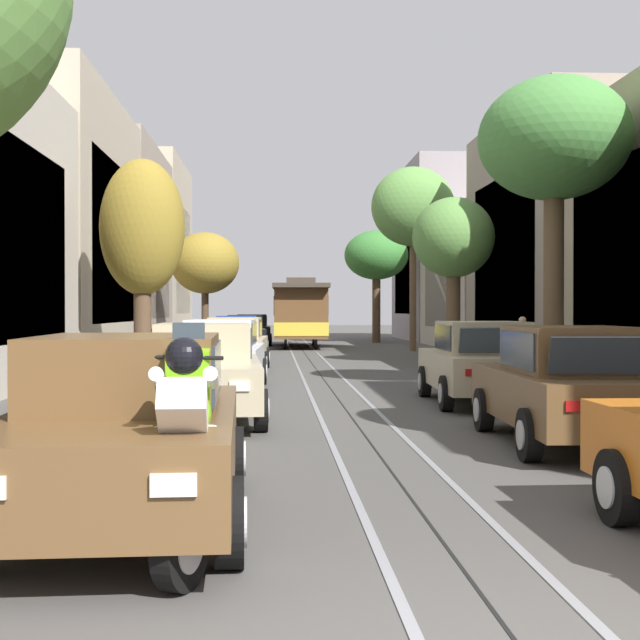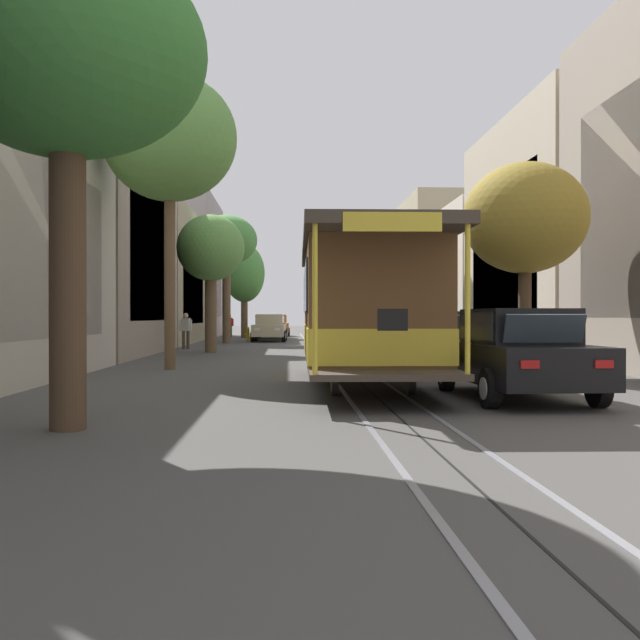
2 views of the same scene
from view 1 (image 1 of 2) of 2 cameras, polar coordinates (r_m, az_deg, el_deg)
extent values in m
plane|color=#4C4947|center=(27.26, -0.26, -3.14)|extent=(160.00, 160.00, 0.00)
cube|color=gray|center=(31.03, -1.57, -2.68)|extent=(0.08, 66.01, 0.01)
cube|color=gray|center=(31.08, 0.38, -2.67)|extent=(0.08, 66.01, 0.01)
cube|color=black|center=(31.05, -0.59, -2.68)|extent=(0.03, 66.01, 0.01)
cube|color=#2D3842|center=(20.17, -18.65, 4.80)|extent=(0.04, 8.12, 4.37)
cube|color=#BCAD93|center=(32.19, -18.09, 5.54)|extent=(5.87, 11.30, 9.14)
cube|color=#2D3842|center=(31.53, -12.95, 4.83)|extent=(0.04, 8.12, 5.48)
cube|color=gray|center=(43.38, -13.38, 4.49)|extent=(4.76, 11.30, 9.45)
cube|color=#2D3842|center=(42.99, -10.27, 3.90)|extent=(0.04, 8.12, 5.67)
cube|color=#BCAD93|center=(54.93, -11.78, 4.30)|extent=(5.89, 11.30, 10.65)
cube|color=#2D3842|center=(54.53, -8.73, 3.77)|extent=(0.04, 8.12, 6.39)
cube|color=#2D3842|center=(21.02, 19.53, 4.47)|extent=(0.04, 8.12, 4.29)
cube|color=gray|center=(32.68, 15.05, 5.05)|extent=(4.16, 11.30, 8.65)
cube|color=#2D3842|center=(32.07, 11.54, 4.37)|extent=(0.04, 8.12, 5.19)
cube|color=beige|center=(43.99, 11.45, 2.52)|extent=(5.92, 11.30, 6.50)
cube|color=#2D3842|center=(43.34, 7.67, 2.12)|extent=(0.04, 8.12, 3.90)
cube|color=gray|center=(55.34, 8.18, 4.22)|extent=(5.41, 11.30, 10.53)
cube|color=#2D3842|center=(54.85, 5.42, 3.71)|extent=(0.04, 8.12, 6.32)
cube|color=brown|center=(7.69, -12.29, -7.96)|extent=(1.94, 4.36, 0.66)
cube|color=brown|center=(7.77, -12.15, -3.19)|extent=(1.54, 2.11, 0.60)
cube|color=#2D3842|center=(6.94, -13.02, -3.81)|extent=(1.34, 0.27, 0.47)
cube|color=#2D3842|center=(8.94, -11.20, -2.82)|extent=(1.30, 0.24, 0.45)
cube|color=#2D3842|center=(7.71, -6.62, -3.21)|extent=(0.09, 1.81, 0.47)
cube|color=#2D3842|center=(7.90, -17.56, -3.14)|extent=(0.09, 1.81, 0.47)
cube|color=white|center=(5.50, -9.34, -10.36)|extent=(0.28, 0.05, 0.14)
cube|color=#B21414|center=(9.76, -7.39, -5.53)|extent=(0.28, 0.05, 0.12)
cube|color=#B21414|center=(9.87, -13.91, -5.47)|extent=(0.28, 0.05, 0.12)
cylinder|color=black|center=(6.38, -5.79, -12.75)|extent=(0.22, 0.65, 0.64)
cylinder|color=silver|center=(6.38, -4.78, -12.75)|extent=(0.03, 0.35, 0.35)
cylinder|color=black|center=(8.99, -5.54, -8.82)|extent=(0.22, 0.65, 0.64)
cylinder|color=silver|center=(8.99, -4.83, -8.82)|extent=(0.03, 0.35, 0.35)
cylinder|color=black|center=(9.18, -16.72, -8.64)|extent=(0.22, 0.65, 0.64)
cylinder|color=silver|center=(9.21, -17.40, -8.62)|extent=(0.03, 0.35, 0.35)
cube|color=#C1B28E|center=(14.51, -7.46, -3.90)|extent=(2.00, 4.38, 0.66)
cube|color=#C1B28E|center=(14.63, -7.45, -1.39)|extent=(1.57, 2.13, 0.60)
cube|color=#2D3842|center=(13.79, -7.55, -1.60)|extent=(1.34, 0.28, 0.47)
cube|color=#2D3842|center=(15.81, -7.31, -1.32)|extent=(1.30, 0.26, 0.45)
cube|color=#2D3842|center=(14.62, -4.51, -1.39)|extent=(0.11, 1.81, 0.47)
cube|color=#2D3842|center=(14.67, -10.37, -1.39)|extent=(0.11, 1.81, 0.47)
cube|color=white|center=(12.34, -5.18, -4.24)|extent=(0.28, 0.05, 0.14)
cube|color=#B21414|center=(16.65, -5.31, -2.97)|extent=(0.28, 0.05, 0.12)
cube|color=white|center=(12.38, -10.36, -4.23)|extent=(0.28, 0.05, 0.14)
cube|color=#B21414|center=(16.68, -9.15, -2.97)|extent=(0.28, 0.05, 0.12)
cylinder|color=black|center=(13.22, -3.80, -5.78)|extent=(0.23, 0.65, 0.64)
cylinder|color=silver|center=(13.22, -3.32, -5.78)|extent=(0.04, 0.35, 0.35)
cylinder|color=black|center=(13.28, -11.46, -5.76)|extent=(0.23, 0.65, 0.64)
cylinder|color=silver|center=(13.29, -11.93, -5.76)|extent=(0.04, 0.35, 0.35)
cylinder|color=black|center=(15.87, -4.12, -4.71)|extent=(0.23, 0.65, 0.64)
cylinder|color=silver|center=(15.87, -3.72, -4.71)|extent=(0.04, 0.35, 0.35)
cylinder|color=black|center=(15.92, -10.49, -4.70)|extent=(0.23, 0.65, 0.64)
cylinder|color=silver|center=(15.93, -10.88, -4.70)|extent=(0.04, 0.35, 0.35)
cube|color=silver|center=(20.27, -6.37, -2.61)|extent=(1.94, 4.36, 0.66)
cube|color=silver|center=(20.40, -6.33, -0.82)|extent=(1.54, 2.11, 0.60)
cube|color=#2D3842|center=(19.56, -6.55, -0.94)|extent=(1.34, 0.26, 0.47)
cube|color=#2D3842|center=(21.58, -6.05, -0.79)|extent=(1.30, 0.24, 0.45)
cube|color=#2D3842|center=(20.34, -4.23, -0.82)|extent=(0.09, 1.81, 0.47)
cube|color=#2D3842|center=(20.48, -8.42, -0.82)|extent=(0.09, 1.81, 0.47)
cube|color=white|center=(18.07, -5.22, -2.69)|extent=(0.28, 0.05, 0.14)
cube|color=#B21414|center=(22.38, -4.44, -2.05)|extent=(0.28, 0.05, 0.12)
cube|color=white|center=(18.19, -8.74, -2.68)|extent=(0.28, 0.05, 0.14)
cube|color=#B21414|center=(22.47, -7.29, -2.04)|extent=(0.28, 0.05, 0.12)
cylinder|color=black|center=(18.91, -4.07, -3.85)|extent=(0.22, 0.65, 0.64)
cylinder|color=silver|center=(18.90, -3.74, -3.85)|extent=(0.03, 0.35, 0.35)
cylinder|color=black|center=(19.08, -9.37, -3.81)|extent=(0.22, 0.65, 0.64)
cylinder|color=silver|center=(19.09, -9.70, -3.81)|extent=(0.03, 0.35, 0.35)
cylinder|color=black|center=(21.56, -3.71, -3.29)|extent=(0.22, 0.65, 0.64)
cylinder|color=silver|center=(21.56, -3.42, -3.29)|extent=(0.03, 0.35, 0.35)
cylinder|color=black|center=(21.71, -8.37, -3.27)|extent=(0.22, 0.65, 0.64)
cylinder|color=silver|center=(21.73, -8.65, -3.27)|extent=(0.03, 0.35, 0.35)
cube|color=#C1B28E|center=(26.54, -5.46, -1.84)|extent=(1.91, 4.35, 0.66)
cube|color=#C1B28E|center=(26.67, -5.44, -0.48)|extent=(1.53, 2.10, 0.60)
cube|color=#2D3842|center=(25.84, -5.57, -0.56)|extent=(1.34, 0.26, 0.47)
cube|color=#2D3842|center=(27.85, -5.27, -0.47)|extent=(1.30, 0.23, 0.45)
cube|color=#2D3842|center=(26.63, -3.84, -0.48)|extent=(0.08, 1.81, 0.47)
cube|color=#2D3842|center=(26.74, -7.04, -0.48)|extent=(0.08, 1.81, 0.47)
cube|color=white|center=(24.35, -4.51, -1.83)|extent=(0.28, 0.05, 0.14)
cube|color=#B21414|center=(28.66, -4.05, -1.46)|extent=(0.28, 0.05, 0.12)
cube|color=white|center=(24.44, -7.12, -1.83)|extent=(0.28, 0.05, 0.14)
cube|color=#B21414|center=(28.73, -6.27, -1.46)|extent=(0.28, 0.05, 0.12)
cylinder|color=black|center=(25.18, -3.67, -2.73)|extent=(0.22, 0.65, 0.64)
cylinder|color=silver|center=(25.18, -3.42, -2.73)|extent=(0.03, 0.35, 0.35)
cylinder|color=black|center=(25.31, -7.66, -2.72)|extent=(0.22, 0.65, 0.64)
cylinder|color=silver|center=(25.32, -7.91, -2.71)|extent=(0.03, 0.35, 0.35)
cylinder|color=black|center=(27.84, -3.46, -2.41)|extent=(0.22, 0.65, 0.64)
cylinder|color=silver|center=(27.84, -3.24, -2.41)|extent=(0.03, 0.35, 0.35)
cylinder|color=black|center=(27.96, -7.07, -2.40)|extent=(0.22, 0.65, 0.64)
cylinder|color=silver|center=(27.97, -7.30, -2.40)|extent=(0.03, 0.35, 0.35)
cube|color=#233D93|center=(33.63, -5.37, -1.32)|extent=(1.99, 4.38, 0.66)
cube|color=#233D93|center=(33.76, -5.38, -0.25)|extent=(1.57, 2.13, 0.60)
cube|color=#2D3842|center=(32.93, -5.37, -0.30)|extent=(1.34, 0.28, 0.47)
cube|color=#2D3842|center=(34.95, -5.38, -0.25)|extent=(1.30, 0.26, 0.45)
cube|color=#2D3842|center=(33.77, -4.11, -0.24)|extent=(0.11, 1.81, 0.47)
cube|color=#2D3842|center=(33.77, -6.65, -0.25)|extent=(0.11, 1.81, 0.47)
cube|color=white|center=(31.47, -4.34, -1.28)|extent=(0.28, 0.05, 0.14)
cube|color=#B21414|center=(35.79, -4.50, -1.05)|extent=(0.28, 0.05, 0.12)
cube|color=white|center=(31.47, -6.38, -1.28)|extent=(0.28, 0.05, 0.14)
cube|color=#B21414|center=(35.79, -6.28, -1.05)|extent=(0.28, 0.05, 0.12)
cylinder|color=black|center=(32.33, -3.80, -1.99)|extent=(0.23, 0.65, 0.64)
cylinder|color=silver|center=(32.33, -3.61, -1.99)|extent=(0.04, 0.35, 0.35)
cylinder|color=black|center=(32.32, -6.93, -1.99)|extent=(0.23, 0.65, 0.64)
cylinder|color=silver|center=(32.32, -7.12, -1.99)|extent=(0.04, 0.35, 0.35)
cylinder|color=black|center=(34.99, -3.94, -1.79)|extent=(0.23, 0.65, 0.64)
cylinder|color=silver|center=(34.99, -3.76, -1.79)|extent=(0.04, 0.35, 0.35)
cylinder|color=black|center=(34.98, -6.83, -1.79)|extent=(0.23, 0.65, 0.64)
cylinder|color=silver|center=(34.98, -7.01, -1.79)|extent=(0.04, 0.35, 0.35)
cube|color=black|center=(39.50, -4.86, -1.03)|extent=(2.00, 4.38, 0.66)
cube|color=black|center=(39.63, -4.87, -0.12)|extent=(1.57, 2.13, 0.60)
cube|color=#2D3842|center=(38.80, -4.85, -0.16)|extent=(1.34, 0.28, 0.47)
cube|color=#2D3842|center=(40.82, -4.89, -0.12)|extent=(1.30, 0.26, 0.45)
cube|color=#2D3842|center=(39.65, -3.79, -0.11)|extent=(0.12, 1.81, 0.47)
cube|color=#2D3842|center=(39.63, -5.95, -0.12)|extent=(0.12, 1.81, 0.47)
cube|color=white|center=(37.35, -3.96, -0.98)|extent=(0.28, 0.05, 0.14)
cube|color=#B21414|center=(41.67, -4.14, -0.81)|extent=(0.28, 0.05, 0.12)
cube|color=white|center=(37.33, -5.67, -0.98)|extent=(0.28, 0.05, 0.14)
cube|color=#B21414|center=(41.65, -5.68, -0.81)|extent=(0.28, 0.05, 0.12)
cylinder|color=black|center=(38.20, -3.51, -1.58)|extent=(0.23, 0.65, 0.64)
cylinder|color=silver|center=(38.20, -3.35, -1.58)|extent=(0.04, 0.35, 0.35)
cylinder|color=black|center=(38.17, -6.15, -1.59)|extent=(0.23, 0.65, 0.64)
cylinder|color=silver|center=(38.17, -6.32, -1.59)|extent=(0.04, 0.35, 0.35)
cylinder|color=black|center=(40.86, -3.66, -1.44)|extent=(0.23, 0.65, 0.64)
cylinder|color=silver|center=(40.87, -3.50, -1.44)|extent=(0.04, 0.35, 0.35)
cylinder|color=black|center=(40.84, -6.13, -1.44)|extent=(0.23, 0.65, 0.64)
cylinder|color=silver|center=(40.84, -6.28, -1.44)|extent=(0.04, 0.35, 0.35)
cube|color=black|center=(45.92, -4.39, -0.80)|extent=(1.94, 4.36, 0.66)
cube|color=black|center=(46.06, -4.39, -0.01)|extent=(1.54, 2.11, 0.60)
cube|color=#2D3842|center=(45.22, -4.38, -0.05)|extent=(1.34, 0.26, 0.47)
cube|color=#2D3842|center=(47.24, -4.40, -0.02)|extent=(1.30, 0.24, 0.45)
cube|color=#2D3842|center=(46.07, -3.46, -0.01)|extent=(0.09, 1.81, 0.47)
cube|color=#2D3842|center=(46.05, -5.32, -0.01)|extent=(0.09, 1.81, 0.47)
cube|color=white|center=(43.76, -3.63, -0.74)|extent=(0.28, 0.05, 0.14)
cube|color=#B21414|center=(48.08, -3.74, -0.62)|extent=(0.28, 0.05, 0.12)
cube|color=white|center=(43.75, -5.09, -0.74)|extent=(0.28, 0.05, 0.14)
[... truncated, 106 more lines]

